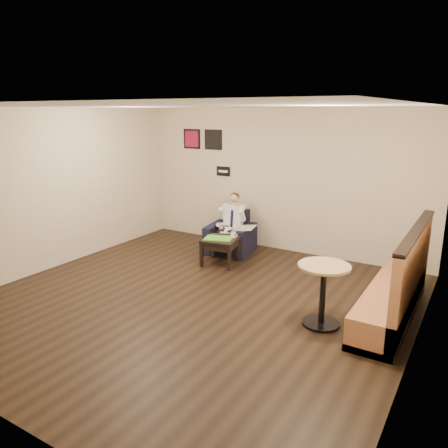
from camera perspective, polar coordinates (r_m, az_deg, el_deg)
The scene contains 18 objects.
ground at distance 6.60m, azimuth -4.02°, elevation -9.99°, with size 6.00×6.00×0.00m, color black.
wall_back at distance 8.73m, azimuth 7.30°, elevation 5.62°, with size 6.00×0.02×2.80m, color beige.
wall_left at distance 8.24m, azimuth -21.55°, elevation 4.19°, with size 0.02×6.00×2.80m, color beige.
wall_right at distance 5.08m, azimuth 24.49°, elevation -2.05°, with size 0.02×6.00×2.80m, color beige.
ceiling at distance 6.01m, azimuth -4.51°, elevation 15.10°, with size 6.00×6.00×0.02m, color white.
seating_sign at distance 9.30m, azimuth -0.09°, elevation 6.90°, with size 0.32×0.02×0.20m, color black.
art_print_left at distance 9.67m, azimuth -4.21°, elevation 11.03°, with size 0.42×0.03×0.42m, color #A11336.
art_print_right at distance 9.37m, azimuth -1.42°, elevation 10.95°, with size 0.42×0.03×0.42m, color black.
armchair at distance 8.64m, azimuth 0.84°, elevation -1.09°, with size 0.85×0.85×0.82m, color black.
seated_man at distance 8.50m, azimuth 0.58°, elevation -0.29°, with size 0.53×0.80×1.12m, color white, non-canonical shape.
lap_papers at distance 8.44m, azimuth 0.35°, elevation -0.81°, with size 0.19×0.27×0.01m, color white.
newspaper at distance 8.40m, azimuth 2.79°, elevation -0.51°, with size 0.36×0.45×0.01m, color silver.
side_table at distance 8.01m, azimuth -0.45°, elevation -3.57°, with size 0.60×0.60×0.49m, color black.
green_folder at distance 7.93m, azimuth -0.74°, elevation -1.86°, with size 0.49×0.35×0.01m, color #4DCE29.
coffee_mug at distance 7.98m, azimuth 1.20°, elevation -1.42°, with size 0.09×0.09×0.10m, color white.
smartphone at distance 8.08m, azimuth 0.35°, elevation -1.57°, with size 0.15×0.08×0.01m, color black.
banquette at distance 6.31m, azimuth 21.26°, elevation -5.99°, with size 0.59×2.46×1.26m, color #AF6E43.
cafe_table at distance 5.89m, azimuth 12.75°, elevation -9.05°, with size 0.67×0.67×0.84m, color #A48659.
Camera 1 is at (3.50, -4.88, 2.74)m, focal length 35.00 mm.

